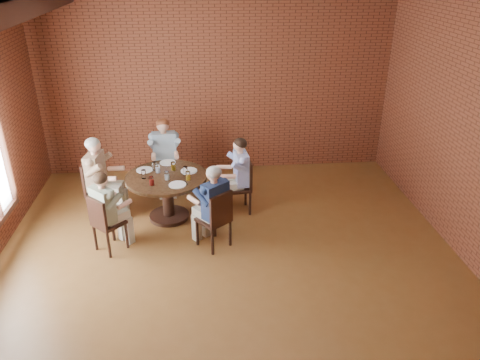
{
  "coord_description": "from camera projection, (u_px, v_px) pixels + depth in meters",
  "views": [
    {
      "loc": [
        -0.33,
        -5.05,
        3.87
      ],
      "look_at": [
        0.21,
        1.0,
        0.92
      ],
      "focal_mm": 35.0,
      "sensor_mm": 36.0,
      "label": 1
    }
  ],
  "objects": [
    {
      "name": "diner_e",
      "position": [
        213.0,
        207.0,
        6.61
      ],
      "size": [
        0.77,
        0.78,
        1.28
      ],
      "primitive_type": null,
      "rotation": [
        0.0,
        0.0,
        3.82
      ],
      "color": "navy",
      "rests_on": "floor"
    },
    {
      "name": "plate_a",
      "position": [
        189.0,
        171.0,
        7.42
      ],
      "size": [
        0.26,
        0.26,
        0.01
      ],
      "primitive_type": "cylinder",
      "color": "white",
      "rests_on": "dining_table"
    },
    {
      "name": "glass_b",
      "position": [
        173.0,
        166.0,
        7.43
      ],
      "size": [
        0.07,
        0.07,
        0.14
      ],
      "primitive_type": "cylinder",
      "color": "white",
      "rests_on": "dining_table"
    },
    {
      "name": "chair_c",
      "position": [
        96.0,
        187.0,
        7.46
      ],
      "size": [
        0.5,
        0.5,
        0.94
      ],
      "rotation": [
        0.0,
        0.0,
        1.4
      ],
      "color": "black",
      "rests_on": "floor"
    },
    {
      "name": "chair_d",
      "position": [
        105.0,
        222.0,
        6.54
      ],
      "size": [
        0.53,
        0.53,
        0.88
      ],
      "rotation": [
        0.0,
        0.0,
        2.38
      ],
      "color": "black",
      "rests_on": "floor"
    },
    {
      "name": "glass_a",
      "position": [
        185.0,
        171.0,
        7.27
      ],
      "size": [
        0.07,
        0.07,
        0.14
      ],
      "primitive_type": "cylinder",
      "color": "white",
      "rests_on": "dining_table"
    },
    {
      "name": "chair_a",
      "position": [
        242.0,
        184.0,
        7.59
      ],
      "size": [
        0.44,
        0.44,
        0.91
      ],
      "rotation": [
        0.0,
        0.0,
        -1.46
      ],
      "color": "black",
      "rests_on": "floor"
    },
    {
      "name": "glass_e",
      "position": [
        144.0,
        174.0,
        7.16
      ],
      "size": [
        0.07,
        0.07,
        0.14
      ],
      "primitive_type": "cylinder",
      "color": "white",
      "rests_on": "dining_table"
    },
    {
      "name": "chair_b",
      "position": [
        166.0,
        162.0,
        8.34
      ],
      "size": [
        0.46,
        0.46,
        0.94
      ],
      "rotation": [
        0.0,
        0.0,
        0.08
      ],
      "color": "black",
      "rests_on": "floor"
    },
    {
      "name": "smartphone",
      "position": [
        184.0,
        183.0,
        7.03
      ],
      "size": [
        0.1,
        0.15,
        0.01
      ],
      "primitive_type": "cube",
      "rotation": [
        0.0,
        0.0,
        0.31
      ],
      "color": "black",
      "rests_on": "dining_table"
    },
    {
      "name": "ceiling",
      "position": [
        228.0,
        4.0,
        4.75
      ],
      "size": [
        7.0,
        7.0,
        0.0
      ],
      "primitive_type": "plane",
      "rotation": [
        3.14,
        0.0,
        0.0
      ],
      "color": "silver",
      "rests_on": "wall_back"
    },
    {
      "name": "diner_c",
      "position": [
        100.0,
        178.0,
        7.38
      ],
      "size": [
        0.74,
        0.63,
        1.34
      ],
      "primitive_type": null,
      "rotation": [
        0.0,
        0.0,
        1.4
      ],
      "color": "brown",
      "rests_on": "floor"
    },
    {
      "name": "dining_table",
      "position": [
        167.0,
        188.0,
        7.37
      ],
      "size": [
        1.27,
        1.27,
        0.75
      ],
      "color": "black",
      "rests_on": "floor"
    },
    {
      "name": "diner_d",
      "position": [
        107.0,
        212.0,
        6.53
      ],
      "size": [
        0.73,
        0.73,
        1.22
      ],
      "primitive_type": null,
      "rotation": [
        0.0,
        0.0,
        2.38
      ],
      "color": "gray",
      "rests_on": "floor"
    },
    {
      "name": "wall_back",
      "position": [
        216.0,
        84.0,
        8.63
      ],
      "size": [
        7.0,
        0.0,
        7.0
      ],
      "primitive_type": "plane",
      "rotation": [
        1.57,
        0.0,
        0.0
      ],
      "color": "brown",
      "rests_on": "ground"
    },
    {
      "name": "glass_h",
      "position": [
        188.0,
        176.0,
        7.11
      ],
      "size": [
        0.07,
        0.07,
        0.14
      ],
      "primitive_type": "cylinder",
      "color": "white",
      "rests_on": "dining_table"
    },
    {
      "name": "diner_b",
      "position": [
        165.0,
        156.0,
        8.19
      ],
      "size": [
        0.58,
        0.69,
        1.33
      ],
      "primitive_type": null,
      "rotation": [
        0.0,
        0.0,
        0.08
      ],
      "color": "#8EA5B5",
      "rests_on": "floor"
    },
    {
      "name": "plate_c",
      "position": [
        145.0,
        170.0,
        7.45
      ],
      "size": [
        0.26,
        0.26,
        0.01
      ],
      "primitive_type": "cylinder",
      "color": "white",
      "rests_on": "dining_table"
    },
    {
      "name": "glass_f",
      "position": [
        151.0,
        181.0,
        6.95
      ],
      "size": [
        0.07,
        0.07,
        0.14
      ],
      "primitive_type": "cylinder",
      "color": "white",
      "rests_on": "dining_table"
    },
    {
      "name": "glass_d",
      "position": [
        158.0,
        168.0,
        7.35
      ],
      "size": [
        0.07,
        0.07,
        0.14
      ],
      "primitive_type": "cylinder",
      "color": "white",
      "rests_on": "dining_table"
    },
    {
      "name": "glass_c",
      "position": [
        154.0,
        166.0,
        7.43
      ],
      "size": [
        0.07,
        0.07,
        0.14
      ],
      "primitive_type": "cylinder",
      "color": "white",
      "rests_on": "dining_table"
    },
    {
      "name": "plate_b",
      "position": [
        168.0,
        163.0,
        7.71
      ],
      "size": [
        0.26,
        0.26,
        0.01
      ],
      "primitive_type": "cylinder",
      "color": "white",
      "rests_on": "dining_table"
    },
    {
      "name": "glass_g",
      "position": [
        167.0,
        176.0,
        7.11
      ],
      "size": [
        0.07,
        0.07,
        0.14
      ],
      "primitive_type": "cylinder",
      "color": "white",
      "rests_on": "dining_table"
    },
    {
      "name": "floor",
      "position": [
        231.0,
        275.0,
        6.24
      ],
      "size": [
        7.0,
        7.0,
        0.0
      ],
      "primitive_type": "plane",
      "color": "brown",
      "rests_on": "ground"
    },
    {
      "name": "diner_a",
      "position": [
        238.0,
        176.0,
        7.52
      ],
      "size": [
        0.66,
        0.56,
        1.28
      ],
      "primitive_type": null,
      "rotation": [
        0.0,
        0.0,
        -1.46
      ],
      "color": "#4453B0",
      "rests_on": "floor"
    },
    {
      "name": "plate_d",
      "position": [
        177.0,
        185.0,
        6.97
      ],
      "size": [
        0.26,
        0.26,
        0.01
      ],
      "primitive_type": "cylinder",
      "color": "white",
      "rests_on": "dining_table"
    },
    {
      "name": "chair_e",
      "position": [
        217.0,
        218.0,
        6.62
      ],
      "size": [
        0.56,
        0.56,
        0.91
      ],
      "rotation": [
        0.0,
        0.0,
        3.82
      ],
      "color": "black",
      "rests_on": "floor"
    }
  ]
}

